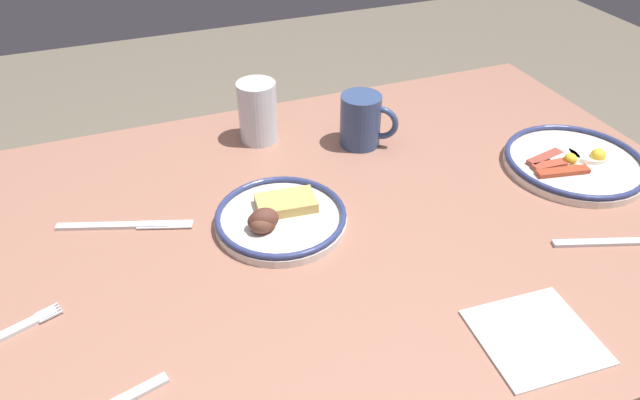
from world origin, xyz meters
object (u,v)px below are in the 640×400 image
fork_far (612,242)px  plate_center_pancakes (574,162)px  coffee_mug (362,120)px  paper_napkin (535,337)px  plate_near_main (279,217)px  drinking_glass (258,115)px  butter_knife (125,225)px

fork_far → plate_center_pancakes: bearing=-115.0°
coffee_mug → fork_far: coffee_mug is taller
paper_napkin → fork_far: (-0.23, -0.11, 0.00)m
plate_near_main → drinking_glass: drinking_glass is taller
fork_far → coffee_mug: bearing=-60.0°
plate_near_main → coffee_mug: (-0.23, -0.19, 0.04)m
coffee_mug → plate_near_main: bearing=39.2°
paper_napkin → fork_far: size_ratio=0.83×
plate_near_main → paper_napkin: size_ratio=1.45×
plate_center_pancakes → paper_napkin: size_ratio=1.72×
plate_center_pancakes → butter_knife: (0.81, -0.12, -0.01)m
butter_knife → paper_napkin: bearing=138.1°
drinking_glass → plate_near_main: bearing=80.5°
plate_near_main → butter_knife: bearing=-19.6°
plate_center_pancakes → coffee_mug: coffee_mug is taller
plate_near_main → plate_center_pancakes: bearing=176.5°
paper_napkin → butter_knife: (0.48, -0.43, 0.00)m
butter_knife → plate_near_main: bearing=160.4°
plate_center_pancakes → drinking_glass: bearing=-31.0°
plate_center_pancakes → fork_far: 0.22m
plate_center_pancakes → coffee_mug: 0.41m
drinking_glass → paper_napkin: bearing=107.4°
drinking_glass → plate_center_pancakes: bearing=149.0°
coffee_mug → fork_far: (-0.24, 0.42, -0.05)m
drinking_glass → paper_napkin: size_ratio=0.82×
coffee_mug → drinking_glass: 0.21m
plate_center_pancakes → fork_far: (0.09, 0.20, -0.01)m
coffee_mug → fork_far: bearing=120.0°
plate_near_main → fork_far: 0.53m
paper_napkin → fork_far: fork_far is taller
paper_napkin → butter_knife: size_ratio=0.70×
plate_near_main → fork_far: (-0.48, 0.23, -0.01)m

